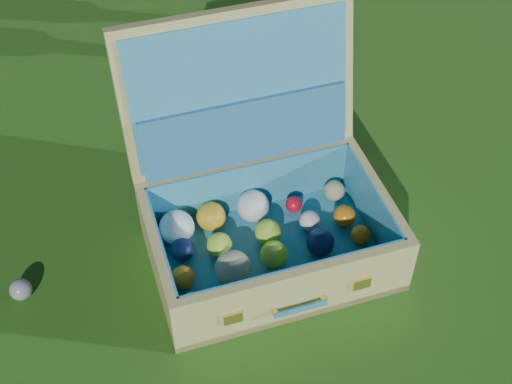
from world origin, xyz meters
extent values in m
plane|color=#215114|center=(0.00, 0.00, 0.00)|extent=(60.00, 60.00, 0.00)
sphere|color=teal|center=(-0.74, 0.05, 0.03)|extent=(0.06, 0.06, 0.06)
cube|color=tan|center=(-0.09, -0.15, 0.01)|extent=(0.72, 0.54, 0.02)
cube|color=tan|center=(-0.13, -0.35, 0.10)|extent=(0.65, 0.14, 0.20)
cube|color=tan|center=(-0.05, 0.06, 0.10)|extent=(0.65, 0.14, 0.20)
cube|color=tan|center=(-0.40, -0.09, 0.10)|extent=(0.09, 0.38, 0.20)
cube|color=tan|center=(0.22, -0.20, 0.10)|extent=(0.09, 0.38, 0.20)
cube|color=teal|center=(-0.09, -0.15, 0.03)|extent=(0.66, 0.48, 0.01)
cube|color=teal|center=(-0.12, -0.33, 0.11)|extent=(0.60, 0.11, 0.17)
cube|color=teal|center=(-0.06, 0.04, 0.11)|extent=(0.60, 0.11, 0.17)
cube|color=teal|center=(-0.38, -0.10, 0.11)|extent=(0.07, 0.38, 0.17)
cube|color=teal|center=(0.20, -0.20, 0.11)|extent=(0.07, 0.38, 0.17)
cube|color=tan|center=(-0.04, 0.13, 0.40)|extent=(0.66, 0.25, 0.43)
cube|color=teal|center=(-0.04, 0.11, 0.41)|extent=(0.61, 0.20, 0.38)
cube|color=teal|center=(-0.05, 0.08, 0.29)|extent=(0.58, 0.16, 0.18)
cube|color=#F2C659|center=(-0.30, -0.33, 0.10)|extent=(0.05, 0.02, 0.04)
cube|color=#F2C659|center=(0.04, -0.39, 0.10)|extent=(0.05, 0.02, 0.04)
cylinder|color=teal|center=(-0.13, -0.38, 0.08)|extent=(0.14, 0.04, 0.02)
cube|color=#F2C659|center=(-0.19, -0.36, 0.08)|extent=(0.02, 0.02, 0.01)
cube|color=#F2C659|center=(-0.07, -0.38, 0.08)|extent=(0.02, 0.02, 0.01)
sphere|color=#B9E838|center=(-0.36, -0.24, 0.07)|extent=(0.07, 0.07, 0.07)
sphere|color=red|center=(-0.24, -0.25, 0.05)|extent=(0.05, 0.05, 0.05)
sphere|color=#B9E838|center=(-0.11, -0.29, 0.07)|extent=(0.07, 0.07, 0.07)
sphere|color=#B9E838|center=(0.02, -0.30, 0.06)|extent=(0.06, 0.06, 0.06)
sphere|color=gold|center=(0.13, -0.32, 0.07)|extent=(0.07, 0.07, 0.07)
sphere|color=orange|center=(-0.35, -0.14, 0.06)|extent=(0.06, 0.06, 0.06)
sphere|color=#C6B78B|center=(-0.22, -0.18, 0.08)|extent=(0.10, 0.10, 0.10)
sphere|color=#B9E838|center=(-0.10, -0.18, 0.07)|extent=(0.08, 0.08, 0.08)
sphere|color=#0E1F46|center=(0.03, -0.21, 0.07)|extent=(0.08, 0.08, 0.08)
sphere|color=orange|center=(0.15, -0.23, 0.06)|extent=(0.06, 0.06, 0.06)
sphere|color=#0E1F46|center=(-0.31, -0.05, 0.06)|extent=(0.07, 0.07, 0.07)
sphere|color=#B9E838|center=(-0.22, -0.08, 0.07)|extent=(0.07, 0.07, 0.07)
sphere|color=#B9E838|center=(-0.08, -0.10, 0.07)|extent=(0.07, 0.07, 0.07)
sphere|color=silver|center=(0.05, -0.12, 0.06)|extent=(0.06, 0.06, 0.06)
sphere|color=orange|center=(0.15, -0.15, 0.06)|extent=(0.06, 0.06, 0.06)
sphere|color=silver|center=(-0.30, 0.02, 0.08)|extent=(0.10, 0.10, 0.10)
sphere|color=gold|center=(-0.19, 0.02, 0.07)|extent=(0.08, 0.08, 0.08)
sphere|color=silver|center=(-0.07, 0.00, 0.08)|extent=(0.09, 0.09, 0.09)
sphere|color=red|center=(0.05, -0.04, 0.06)|extent=(0.05, 0.05, 0.05)
sphere|color=#C6B78B|center=(0.18, -0.05, 0.06)|extent=(0.06, 0.06, 0.06)
camera|label=1|loc=(-0.71, -1.25, 1.58)|focal=50.00mm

